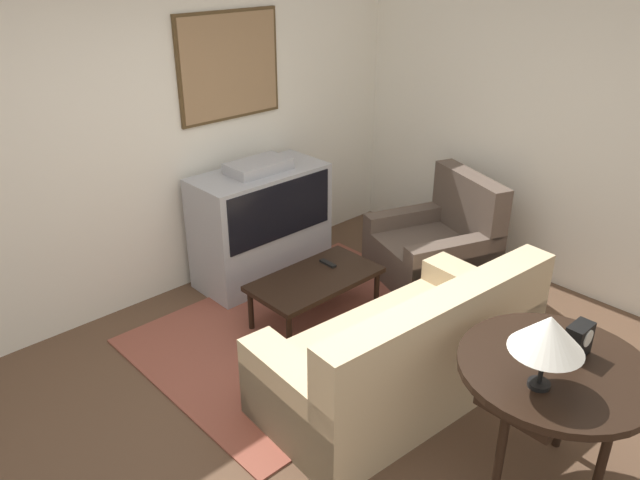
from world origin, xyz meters
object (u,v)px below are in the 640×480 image
(coffee_table, at_px, (315,281))
(tv, at_px, (261,224))
(mantel_clock, at_px, (579,340))
(table_lamp, at_px, (548,334))
(armchair, at_px, (436,247))
(couch, at_px, (405,357))
(console_table, at_px, (555,377))

(coffee_table, bearing_deg, tv, 80.87)
(tv, height_order, mantel_clock, tv)
(tv, height_order, table_lamp, table_lamp)
(armchair, xyz_separation_m, table_lamp, (-1.73, -1.90, 0.83))
(tv, relative_size, couch, 0.61)
(tv, height_order, coffee_table, tv)
(armchair, bearing_deg, coffee_table, -78.99)
(console_table, xyz_separation_m, table_lamp, (-0.22, -0.02, 0.38))
(tv, bearing_deg, coffee_table, -99.13)
(armchair, relative_size, console_table, 1.16)
(table_lamp, bearing_deg, couch, 76.35)
(tv, height_order, armchair, tv)
(console_table, bearing_deg, mantel_clock, -6.19)
(couch, xyz_separation_m, table_lamp, (-0.25, -1.01, 0.80))
(console_table, distance_m, mantel_clock, 0.23)
(mantel_clock, bearing_deg, console_table, 173.81)
(couch, distance_m, table_lamp, 1.32)
(console_table, bearing_deg, tv, 82.95)
(tv, height_order, console_table, tv)
(table_lamp, bearing_deg, console_table, 4.26)
(coffee_table, bearing_deg, mantel_clock, -91.83)
(armchair, bearing_deg, tv, -112.55)
(couch, distance_m, mantel_clock, 1.18)
(armchair, bearing_deg, mantel_clock, -15.38)
(console_table, bearing_deg, armchair, 51.21)
(coffee_table, height_order, console_table, console_table)
(console_table, distance_m, table_lamp, 0.44)
(tv, distance_m, couch, 1.98)
(table_lamp, xyz_separation_m, mantel_clock, (0.38, -0.00, -0.21))
(mantel_clock, bearing_deg, table_lamp, 179.86)
(armchair, relative_size, table_lamp, 2.89)
(coffee_table, bearing_deg, armchair, -9.09)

